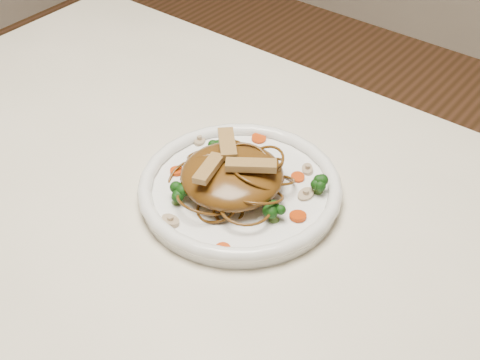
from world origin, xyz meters
The scene contains 19 objects.
table centered at (0.00, 0.00, 0.65)m, with size 1.20×0.80×0.75m.
plate centered at (0.06, 0.05, 0.76)m, with size 0.28×0.28×0.02m, color white.
noodle_mound centered at (0.05, 0.04, 0.79)m, with size 0.14×0.14×0.05m, color #5A3711.
chicken_a centered at (0.08, 0.04, 0.82)m, with size 0.07×0.02×0.01m, color tan.
chicken_b centered at (0.03, 0.06, 0.82)m, with size 0.07×0.02×0.01m, color tan.
chicken_c centered at (0.04, 0.01, 0.82)m, with size 0.06×0.02×0.01m, color tan.
broccoli_0 centered at (0.15, 0.11, 0.78)m, with size 0.03×0.03×0.03m, color #15420D, non-canonical shape.
broccoli_1 centered at (-0.01, 0.09, 0.78)m, with size 0.03×0.03×0.03m, color #15420D, non-canonical shape.
broccoli_2 centered at (0.01, -0.03, 0.78)m, with size 0.02×0.02×0.03m, color #15420D, non-canonical shape.
broccoli_3 centered at (0.13, 0.03, 0.78)m, with size 0.03×0.03×0.03m, color #15420D, non-canonical shape.
carrot_0 centered at (0.11, 0.11, 0.77)m, with size 0.02×0.02×0.01m, color red.
carrot_1 centered at (-0.03, 0.02, 0.77)m, with size 0.02×0.02×0.01m, color red.
carrot_2 centered at (0.16, 0.05, 0.77)m, with size 0.02×0.02×0.01m, color red.
carrot_3 centered at (0.01, 0.15, 0.77)m, with size 0.02×0.02×0.01m, color red.
carrot_4 centered at (0.12, -0.06, 0.77)m, with size 0.02×0.02×0.01m, color red.
mushroom_0 centered at (0.03, -0.06, 0.77)m, with size 0.03×0.03×0.01m, color beige.
mushroom_1 centered at (0.14, 0.09, 0.77)m, with size 0.03×0.03×0.01m, color beige.
mushroom_2 centered at (-0.05, 0.09, 0.77)m, with size 0.02×0.02×0.01m, color beige.
mushroom_3 centered at (0.11, 0.14, 0.77)m, with size 0.02×0.02×0.01m, color beige.
Camera 1 is at (0.47, -0.48, 1.35)m, focal length 48.22 mm.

